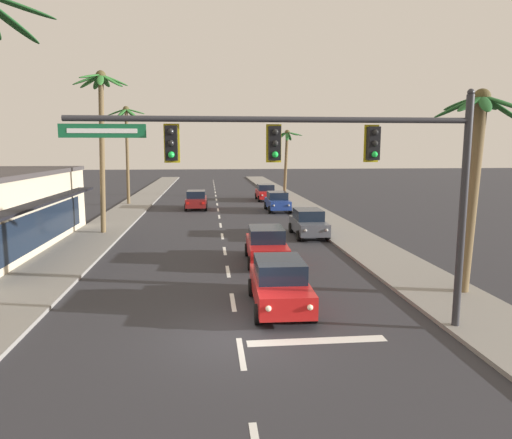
{
  "coord_description": "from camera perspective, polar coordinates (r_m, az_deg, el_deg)",
  "views": [
    {
      "loc": [
        -0.8,
        -12.92,
        5.42
      ],
      "look_at": [
        1.33,
        8.0,
        2.2
      ],
      "focal_mm": 32.71,
      "sensor_mm": 36.0,
      "label": 1
    }
  ],
  "objects": [
    {
      "name": "palm_left_third",
      "position": [
        46.31,
        -15.52,
        10.02
      ],
      "size": [
        3.58,
        3.4,
        9.33
      ],
      "color": "brown",
      "rests_on": "ground"
    },
    {
      "name": "traffic_signal_mast",
      "position": [
        13.22,
        9.77,
        6.97
      ],
      "size": [
        11.33,
        0.41,
        7.07
      ],
      "color": "#2D2D33",
      "rests_on": "ground"
    },
    {
      "name": "sedan_third_in_queue",
      "position": [
        22.32,
        1.29,
        -3.1
      ],
      "size": [
        2.07,
        4.5,
        1.68
      ],
      "color": "red",
      "rests_on": "ground"
    },
    {
      "name": "sedan_lead_at_stop_bar",
      "position": [
        16.06,
        2.9,
        -7.82
      ],
      "size": [
        2.02,
        4.48,
        1.68
      ],
      "color": "red",
      "rests_on": "ground"
    },
    {
      "name": "sedan_oncoming_far",
      "position": [
        42.19,
        -7.31,
        2.42
      ],
      "size": [
        1.98,
        4.46,
        1.68
      ],
      "color": "maroon",
      "rests_on": "ground"
    },
    {
      "name": "palm_left_second",
      "position": [
        30.74,
        -18.37,
        11.91
      ],
      "size": [
        3.35,
        3.37,
        10.09
      ],
      "color": "brown",
      "rests_on": "ground"
    },
    {
      "name": "palm_right_farthest",
      "position": [
        52.45,
        3.75,
        8.65
      ],
      "size": [
        3.33,
        3.32,
        7.44
      ],
      "color": "brown",
      "rests_on": "ground"
    },
    {
      "name": "sidewalk_left",
      "position": [
        34.08,
        -17.59,
        -0.74
      ],
      "size": [
        3.2,
        110.0,
        0.14
      ],
      "primitive_type": "cube",
      "color": "gray",
      "rests_on": "ground"
    },
    {
      "name": "palm_right_nearest",
      "position": [
        18.57,
        25.24,
        6.41
      ],
      "size": [
        3.0,
        3.23,
        7.5
      ],
      "color": "brown",
      "rests_on": "ground"
    },
    {
      "name": "lane_markings",
      "position": [
        32.33,
        -3.51,
        -0.96
      ],
      "size": [
        4.28,
        86.09,
        0.01
      ],
      "color": "silver",
      "rests_on": "ground"
    },
    {
      "name": "sedan_parked_far_kerb",
      "position": [
        29.06,
        6.42,
        -0.39
      ],
      "size": [
        1.98,
        4.46,
        1.68
      ],
      "color": "#4C515B",
      "rests_on": "ground"
    },
    {
      "name": "ground_plane",
      "position": [
        14.04,
        -2.17,
        -14.01
      ],
      "size": [
        220.0,
        220.0,
        0.0
      ],
      "primitive_type": "plane",
      "color": "#2D2D33"
    },
    {
      "name": "sidewalk_right",
      "position": [
        34.45,
        8.72,
        -0.33
      ],
      "size": [
        3.2,
        110.0,
        0.14
      ],
      "primitive_type": "cube",
      "color": "gray",
      "rests_on": "ground"
    },
    {
      "name": "sedan_parked_mid_kerb",
      "position": [
        49.02,
        1.19,
        3.36
      ],
      "size": [
        1.95,
        4.45,
        1.68
      ],
      "color": "red",
      "rests_on": "ground"
    },
    {
      "name": "sedan_parked_nearest_kerb",
      "position": [
        40.57,
        2.63,
        2.23
      ],
      "size": [
        1.95,
        4.45,
        1.68
      ],
      "color": "navy",
      "rests_on": "ground"
    }
  ]
}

